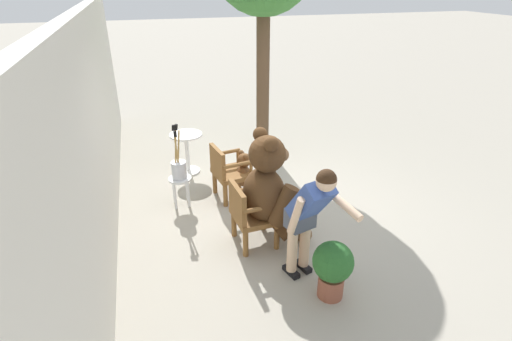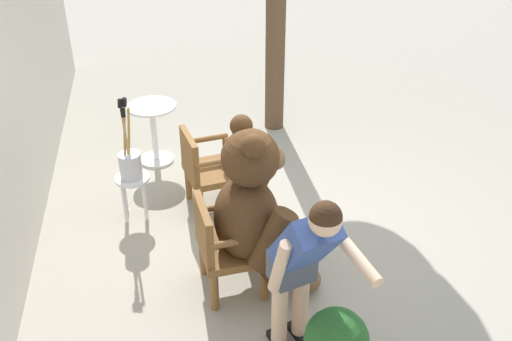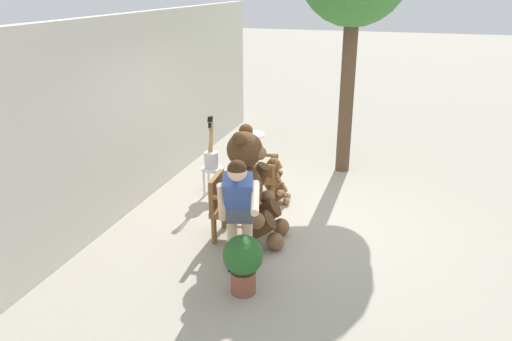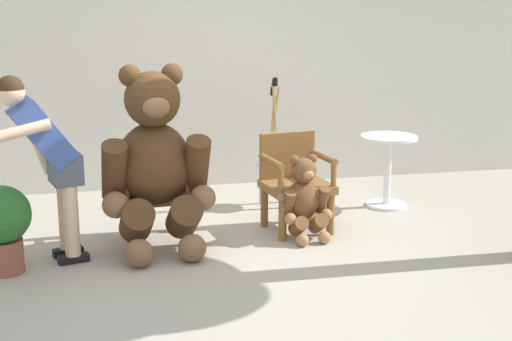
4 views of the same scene
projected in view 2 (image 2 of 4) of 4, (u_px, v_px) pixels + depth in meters
The scene contains 9 objects.
ground_plane at pixel (282, 234), 5.56m from camera, with size 60.00×60.00×0.00m, color #A8A091.
wooden_chair_left at pixel (225, 244), 4.68m from camera, with size 0.60×0.56×0.86m.
wooden_chair_right at pixel (207, 168), 5.74m from camera, with size 0.64×0.60×0.86m.
teddy_bear_large at pixel (256, 211), 4.59m from camera, with size 0.92×0.89×1.53m.
teddy_bear_small at pixel (234, 173), 5.85m from camera, with size 0.45×0.45×0.74m.
person_visitor at pixel (303, 260), 3.83m from camera, with size 0.77×0.62×1.49m.
white_stool at pixel (133, 186), 5.65m from camera, with size 0.34×0.34×0.46m.
brush_bucket at pixel (130, 162), 5.51m from camera, with size 0.22×0.22×0.83m.
round_side_table at pixel (154, 127), 6.59m from camera, with size 0.56×0.56×0.72m.
Camera 2 is at (-4.34, 1.11, 3.36)m, focal length 40.00 mm.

